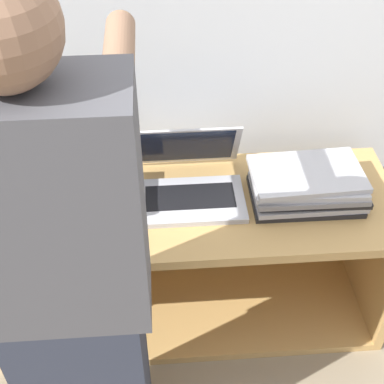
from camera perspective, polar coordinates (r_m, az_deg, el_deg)
ground_plane at (r=2.11m, az=0.37°, el=-17.69°), size 12.00×12.00×0.00m
cart at (r=2.05m, az=-0.28°, el=-5.92°), size 1.42×0.51×0.58m
laptop_open at (r=1.81m, az=-0.30°, el=1.04°), size 0.36×0.32×0.22m
laptop_stack_left at (r=1.78m, az=-13.00°, el=-0.20°), size 0.39×0.24×0.13m
laptop_stack_right at (r=1.82m, az=12.18°, el=0.73°), size 0.39×0.24×0.11m
person at (r=1.34m, az=-13.13°, el=-10.59°), size 0.40×0.52×1.56m
inventory_tag at (r=1.69m, az=-13.50°, el=0.23°), size 0.06×0.02×0.01m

